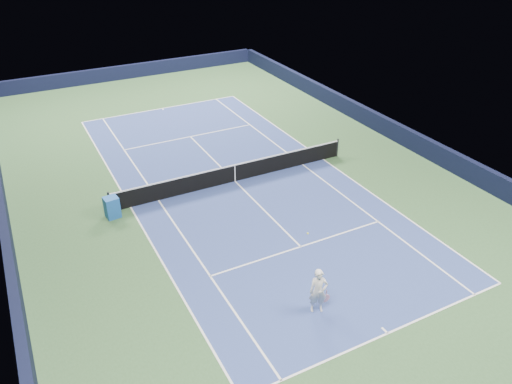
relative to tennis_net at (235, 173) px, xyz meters
name	(u,v)px	position (x,y,z in m)	size (l,w,h in m)	color
ground	(235,181)	(0.00, 0.00, -0.50)	(40.00, 40.00, 0.00)	#30532D
wall_far	(131,71)	(0.00, 19.82, 0.05)	(22.00, 0.35, 1.10)	black
wall_right	(398,133)	(10.82, 0.00, 0.05)	(0.35, 40.00, 1.10)	black
wall_left	(5,227)	(-10.82, 0.00, 0.05)	(0.35, 40.00, 1.10)	black
court_surface	(235,181)	(0.00, 0.00, -0.50)	(10.97, 23.77, 0.01)	navy
baseline_far	(162,108)	(0.00, 11.88, -0.50)	(10.97, 0.08, 0.00)	white
baseline_near	(388,333)	(0.00, -11.88, -0.50)	(10.97, 0.08, 0.00)	white
sideline_doubles_right	(323,159)	(5.49, 0.00, -0.50)	(0.08, 23.77, 0.00)	white
sideline_doubles_left	(131,207)	(-5.49, 0.00, -0.50)	(0.08, 23.77, 0.00)	white
sideline_singles_right	(302,164)	(4.12, 0.00, -0.50)	(0.08, 23.77, 0.00)	white
sideline_singles_left	(158,200)	(-4.12, 0.00, -0.50)	(0.08, 23.77, 0.00)	white
service_line_far	(190,137)	(0.00, 6.40, -0.50)	(8.23, 0.08, 0.00)	white
service_line_near	(301,247)	(0.00, -6.40, -0.50)	(8.23, 0.08, 0.00)	white
center_service_line	(235,181)	(0.00, 0.00, -0.50)	(0.08, 12.80, 0.00)	white
center_mark_far	(163,109)	(0.00, 11.73, -0.50)	(0.08, 0.30, 0.00)	white
center_mark_near	(385,330)	(0.00, -11.73, -0.50)	(0.08, 0.30, 0.00)	white
tennis_net	(235,173)	(0.00, 0.00, 0.00)	(12.90, 0.10, 1.07)	black
sponsor_cube	(112,207)	(-6.40, -0.44, 0.00)	(0.68, 0.63, 1.01)	#1D56AE
tennis_player	(318,291)	(-1.49, -9.85, 0.38)	(0.85, 1.35, 2.68)	silver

